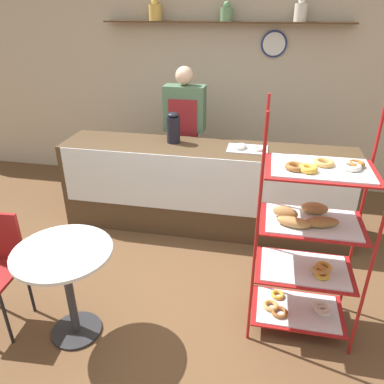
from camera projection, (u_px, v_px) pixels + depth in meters
ground_plane at (182, 295)px, 3.22m from camera, size 14.00×14.00×0.00m
back_wall at (224, 82)px, 4.80m from camera, size 10.00×0.30×2.70m
display_counter at (206, 188)px, 4.05m from camera, size 3.07×0.62×0.93m
pastry_rack at (308, 241)px, 2.61m from camera, size 0.74×0.49×1.72m
person_worker at (185, 134)px, 4.36m from camera, size 0.46×0.23×1.66m
cafe_table at (66, 273)px, 2.62m from camera, size 0.68×0.68×0.75m
coffee_carafe at (173, 128)px, 3.91m from camera, size 0.14×0.14×0.32m
donut_tray_counter at (247, 148)px, 3.76m from camera, size 0.40×0.27×0.05m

